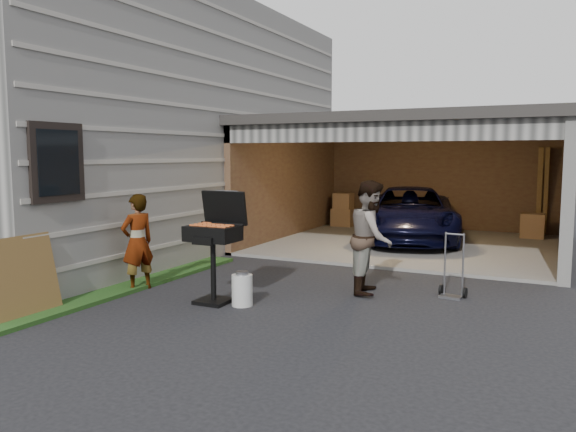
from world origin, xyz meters
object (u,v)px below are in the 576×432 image
woman (137,242)px  hand_truck (452,285)px  bbq_grill (214,237)px  plywood_panel (25,277)px  propane_tank (242,290)px  minivan (410,216)px  man (371,237)px

woman → hand_truck: (4.51, 1.68, -0.57)m
bbq_grill → plywood_panel: size_ratio=1.47×
propane_tank → plywood_panel: 2.84m
propane_tank → woman: bearing=177.2°
minivan → hand_truck: size_ratio=4.74×
bbq_grill → woman: bearing=175.8°
man → bbq_grill: size_ratio=1.09×
woman → plywood_panel: 1.85m
man → propane_tank: bearing=126.3°
woman → minivan: bearing=175.5°
minivan → man: 5.19m
hand_truck → plywood_panel: bearing=-137.4°
woman → bbq_grill: size_ratio=0.95×
minivan → plywood_panel: size_ratio=4.24×
minivan → man: size_ratio=2.65×
minivan → bbq_grill: bearing=-114.2°
minivan → woman: (-2.66, -6.55, 0.12)m
minivan → woman: size_ratio=3.03×
bbq_grill → hand_truck: 3.58m
man → bbq_grill: 2.38m
minivan → propane_tank: (-0.72, -6.64, -0.41)m
minivan → man: man is taller
man → propane_tank: (-1.39, -1.51, -0.64)m
man → hand_truck: (1.18, 0.26, -0.68)m
propane_tank → hand_truck: bearing=34.6°
plywood_panel → minivan: bearing=70.5°
man → propane_tank: man is taller
man → bbq_grill: man is taller
bbq_grill → hand_truck: size_ratio=1.65×
bbq_grill → propane_tank: size_ratio=3.62×
man → hand_truck: size_ratio=1.79×
woman → hand_truck: size_ratio=1.57×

